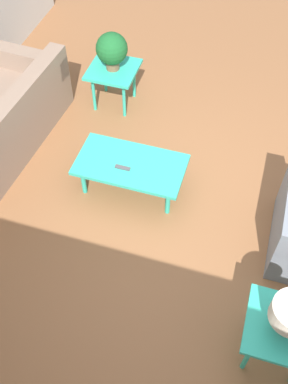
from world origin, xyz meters
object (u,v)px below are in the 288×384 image
Objects in this scene: side_table_plant at (113,73)px; side_table_lamp at (282,330)px; sofa at (4,120)px; coffee_table at (131,166)px; potted_plant at (112,49)px.

side_table_plant is 1.00× the size of side_table_lamp.
sofa is 1.68m from coffee_table.
potted_plant is (-1.00, -1.02, 0.49)m from sofa.
potted_plant is at bearing 139.19° from sofa.
side_table_plant is at bearing -48.72° from side_table_lamp.
side_table_lamp is (-2.35, 2.68, 0.00)m from side_table_plant.
sofa is at bearing -26.28° from side_table_lamp.
coffee_table is 1.95× the size of side_table_lamp.
sofa is 1.44m from side_table_plant.
side_table_plant reaches higher than coffee_table.
potted_plant reaches higher than coffee_table.
side_table_plant is (0.65, -1.30, 0.11)m from coffee_table.
coffee_table is at bearing 83.96° from sofa.
sofa reaches higher than side_table_plant.
coffee_table is 1.52m from potted_plant.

